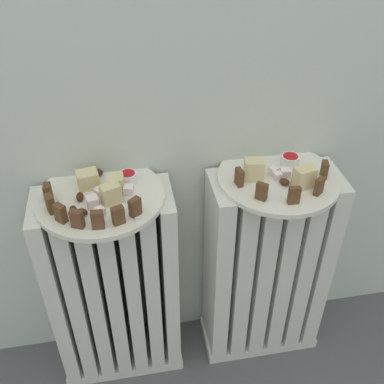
% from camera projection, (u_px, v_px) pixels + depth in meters
% --- Properties ---
extents(radiator_left, '(0.34, 0.16, 0.61)m').
position_uv_depth(radiator_left, '(115.00, 290.00, 1.22)').
color(radiator_left, silver).
rests_on(radiator_left, ground_plane).
extents(radiator_right, '(0.34, 0.16, 0.61)m').
position_uv_depth(radiator_right, '(265.00, 269.00, 1.28)').
color(radiator_right, silver).
rests_on(radiator_right, ground_plane).
extents(plate_left, '(0.29, 0.29, 0.01)m').
position_uv_depth(plate_left, '(101.00, 197.00, 1.03)').
color(plate_left, silver).
rests_on(plate_left, radiator_left).
extents(plate_right, '(0.29, 0.29, 0.01)m').
position_uv_depth(plate_right, '(278.00, 178.00, 1.09)').
color(plate_right, silver).
rests_on(plate_right, radiator_right).
extents(dark_cake_slice_left_0, '(0.02, 0.03, 0.04)m').
position_uv_depth(dark_cake_slice_left_0, '(48.00, 193.00, 1.00)').
color(dark_cake_slice_left_0, '#56351E').
rests_on(dark_cake_slice_left_0, plate_left).
extents(dark_cake_slice_left_1, '(0.02, 0.03, 0.04)m').
position_uv_depth(dark_cake_slice_left_1, '(50.00, 204.00, 0.97)').
color(dark_cake_slice_left_1, '#56351E').
rests_on(dark_cake_slice_left_1, plate_left).
extents(dark_cake_slice_left_2, '(0.03, 0.03, 0.04)m').
position_uv_depth(dark_cake_slice_left_2, '(60.00, 213.00, 0.94)').
color(dark_cake_slice_left_2, '#56351E').
rests_on(dark_cake_slice_left_2, plate_left).
extents(dark_cake_slice_left_3, '(0.03, 0.02, 0.04)m').
position_uv_depth(dark_cake_slice_left_3, '(77.00, 219.00, 0.93)').
color(dark_cake_slice_left_3, '#56351E').
rests_on(dark_cake_slice_left_3, plate_left).
extents(dark_cake_slice_left_4, '(0.03, 0.02, 0.04)m').
position_uv_depth(dark_cake_slice_left_4, '(98.00, 220.00, 0.93)').
color(dark_cake_slice_left_4, '#56351E').
rests_on(dark_cake_slice_left_4, plate_left).
extents(dark_cake_slice_left_5, '(0.03, 0.02, 0.04)m').
position_uv_depth(dark_cake_slice_left_5, '(118.00, 215.00, 0.94)').
color(dark_cake_slice_left_5, '#56351E').
rests_on(dark_cake_slice_left_5, plate_left).
extents(dark_cake_slice_left_6, '(0.03, 0.03, 0.04)m').
position_uv_depth(dark_cake_slice_left_6, '(135.00, 207.00, 0.96)').
color(dark_cake_slice_left_6, '#56351E').
rests_on(dark_cake_slice_left_6, plate_left).
extents(marble_cake_slice_left_0, '(0.05, 0.04, 0.05)m').
position_uv_depth(marble_cake_slice_left_0, '(111.00, 194.00, 0.99)').
color(marble_cake_slice_left_0, beige).
rests_on(marble_cake_slice_left_0, plate_left).
extents(marble_cake_slice_left_1, '(0.04, 0.03, 0.04)m').
position_uv_depth(marble_cake_slice_left_1, '(116.00, 183.00, 1.03)').
color(marble_cake_slice_left_1, beige).
rests_on(marble_cake_slice_left_1, plate_left).
extents(marble_cake_slice_left_2, '(0.05, 0.05, 0.04)m').
position_uv_depth(marble_cake_slice_left_2, '(88.00, 179.00, 1.04)').
color(marble_cake_slice_left_2, beige).
rests_on(marble_cake_slice_left_2, plate_left).
extents(turkish_delight_left_0, '(0.03, 0.03, 0.02)m').
position_uv_depth(turkish_delight_left_0, '(100.00, 192.00, 1.02)').
color(turkish_delight_left_0, white).
rests_on(turkish_delight_left_0, plate_left).
extents(turkish_delight_left_1, '(0.03, 0.03, 0.02)m').
position_uv_depth(turkish_delight_left_1, '(100.00, 212.00, 0.96)').
color(turkish_delight_left_1, white).
rests_on(turkish_delight_left_1, plate_left).
extents(turkish_delight_left_2, '(0.03, 0.03, 0.02)m').
position_uv_depth(turkish_delight_left_2, '(129.00, 190.00, 1.02)').
color(turkish_delight_left_2, white).
rests_on(turkish_delight_left_2, plate_left).
extents(turkish_delight_left_3, '(0.03, 0.03, 0.03)m').
position_uv_depth(turkish_delight_left_3, '(93.00, 202.00, 0.99)').
color(turkish_delight_left_3, white).
rests_on(turkish_delight_left_3, plate_left).
extents(medjool_date_left_0, '(0.03, 0.02, 0.02)m').
position_uv_depth(medjool_date_left_0, '(82.00, 212.00, 0.96)').
color(medjool_date_left_0, '#3D1E0F').
rests_on(medjool_date_left_0, plate_left).
extents(medjool_date_left_1, '(0.02, 0.03, 0.02)m').
position_uv_depth(medjool_date_left_1, '(80.00, 197.00, 1.01)').
color(medjool_date_left_1, '#3D1E0F').
rests_on(medjool_date_left_1, plate_left).
extents(medjool_date_left_2, '(0.02, 0.02, 0.02)m').
position_uv_depth(medjool_date_left_2, '(73.00, 210.00, 0.97)').
color(medjool_date_left_2, '#3D1E0F').
rests_on(medjool_date_left_2, plate_left).
extents(medjool_date_left_3, '(0.02, 0.02, 0.02)m').
position_uv_depth(medjool_date_left_3, '(98.00, 173.00, 1.08)').
color(medjool_date_left_3, '#3D1E0F').
rests_on(medjool_date_left_3, plate_left).
extents(jam_bowl_left, '(0.04, 0.04, 0.02)m').
position_uv_depth(jam_bowl_left, '(128.00, 177.00, 1.06)').
color(jam_bowl_left, white).
rests_on(jam_bowl_left, plate_left).
extents(dark_cake_slice_right_0, '(0.02, 0.03, 0.04)m').
position_uv_depth(dark_cake_slice_right_0, '(239.00, 177.00, 1.04)').
color(dark_cake_slice_right_0, '#56351E').
rests_on(dark_cake_slice_right_0, plate_right).
extents(dark_cake_slice_right_1, '(0.03, 0.03, 0.04)m').
position_uv_depth(dark_cake_slice_right_1, '(262.00, 192.00, 1.00)').
color(dark_cake_slice_right_1, '#56351E').
rests_on(dark_cake_slice_right_1, plate_right).
extents(dark_cake_slice_right_2, '(0.03, 0.01, 0.04)m').
position_uv_depth(dark_cake_slice_right_2, '(294.00, 195.00, 0.99)').
color(dark_cake_slice_right_2, '#56351E').
rests_on(dark_cake_slice_right_2, plate_right).
extents(dark_cake_slice_right_3, '(0.03, 0.03, 0.04)m').
position_uv_depth(dark_cake_slice_right_3, '(319.00, 186.00, 1.02)').
color(dark_cake_slice_right_3, '#56351E').
rests_on(dark_cake_slice_right_3, plate_right).
extents(dark_cake_slice_right_4, '(0.02, 0.03, 0.04)m').
position_uv_depth(dark_cake_slice_right_4, '(324.00, 170.00, 1.07)').
color(dark_cake_slice_right_4, '#56351E').
rests_on(dark_cake_slice_right_4, plate_right).
extents(marble_cake_slice_right_0, '(0.05, 0.04, 0.05)m').
position_uv_depth(marble_cake_slice_right_0, '(254.00, 170.00, 1.06)').
color(marble_cake_slice_right_0, beige).
rests_on(marble_cake_slice_right_0, plate_right).
extents(marble_cake_slice_right_1, '(0.05, 0.04, 0.05)m').
position_uv_depth(marble_cake_slice_right_1, '(304.00, 178.00, 1.04)').
color(marble_cake_slice_right_1, beige).
rests_on(marble_cake_slice_right_1, plate_right).
extents(turkish_delight_right_0, '(0.02, 0.02, 0.02)m').
position_uv_depth(turkish_delight_right_0, '(285.00, 173.00, 1.08)').
color(turkish_delight_right_0, white).
rests_on(turkish_delight_right_0, plate_right).
extents(turkish_delight_right_1, '(0.02, 0.02, 0.02)m').
position_uv_depth(turkish_delight_right_1, '(274.00, 171.00, 1.09)').
color(turkish_delight_right_1, white).
rests_on(turkish_delight_right_1, plate_right).
extents(turkish_delight_right_2, '(0.02, 0.02, 0.02)m').
position_uv_depth(turkish_delight_right_2, '(277.00, 176.00, 1.07)').
color(turkish_delight_right_2, white).
rests_on(turkish_delight_right_2, plate_right).
extents(medjool_date_right_0, '(0.03, 0.02, 0.02)m').
position_uv_depth(medjool_date_right_0, '(256.00, 166.00, 1.10)').
color(medjool_date_right_0, '#3D1E0F').
rests_on(medjool_date_right_0, plate_right).
extents(medjool_date_right_1, '(0.03, 0.03, 0.01)m').
position_uv_depth(medjool_date_right_1, '(285.00, 182.00, 1.05)').
color(medjool_date_right_1, '#3D1E0F').
rests_on(medjool_date_right_1, plate_right).
extents(jam_bowl_right, '(0.04, 0.04, 0.02)m').
position_uv_depth(jam_bowl_right, '(290.00, 159.00, 1.12)').
color(jam_bowl_right, white).
rests_on(jam_bowl_right, plate_right).
extents(fork, '(0.03, 0.09, 0.00)m').
position_uv_depth(fork, '(131.00, 206.00, 0.99)').
color(fork, silver).
rests_on(fork, plate_left).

